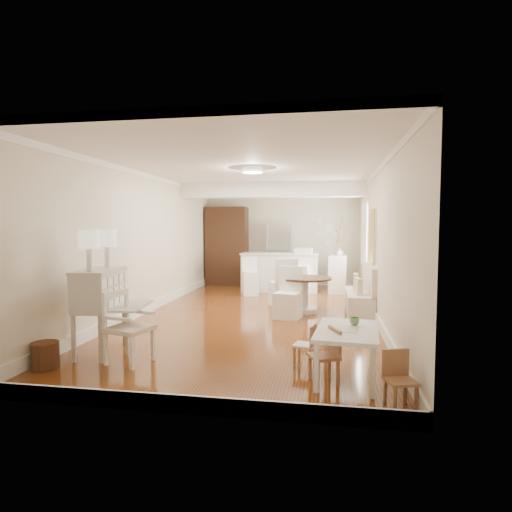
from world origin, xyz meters
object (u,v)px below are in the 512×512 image
(kids_chair_c, at_px, (401,380))
(pantry_cabinet, at_px, (227,246))
(dining_table, at_px, (305,295))
(secretary_bureau, at_px, (100,311))
(kids_table, at_px, (347,354))
(wicker_basket, at_px, (45,355))
(slip_chair_near, at_px, (288,293))
(kids_chair_b, at_px, (305,344))
(bar_stool_right, at_px, (301,271))
(kids_chair_a, at_px, (324,355))
(bar_stool_left, at_px, (250,277))
(gustavian_armchair, at_px, (129,327))
(fridge, at_px, (291,255))
(sideboard, at_px, (338,274))
(slip_chair_far, at_px, (283,282))
(breakfast_counter, at_px, (280,272))

(kids_chair_c, bearing_deg, pantry_cabinet, 96.60)
(pantry_cabinet, bearing_deg, dining_table, -56.37)
(secretary_bureau, height_order, kids_table, secretary_bureau)
(wicker_basket, bearing_deg, slip_chair_near, 51.61)
(kids_chair_b, height_order, bar_stool_right, bar_stool_right)
(kids_chair_a, bearing_deg, dining_table, 162.66)
(kids_table, bearing_deg, bar_stool_left, 110.91)
(wicker_basket, xyz_separation_m, bar_stool_left, (1.49, 5.88, 0.31))
(bar_stool_left, xyz_separation_m, pantry_cabinet, (-1.04, 1.84, 0.67))
(bar_stool_left, relative_size, pantry_cabinet, 0.41)
(gustavian_armchair, distance_m, slip_chair_near, 3.47)
(kids_chair_b, bearing_deg, secretary_bureau, -77.62)
(kids_chair_b, relative_size, kids_chair_c, 0.95)
(wicker_basket, bearing_deg, fridge, 73.01)
(wicker_basket, height_order, pantry_cabinet, pantry_cabinet)
(kids_chair_b, bearing_deg, sideboard, -171.87)
(dining_table, distance_m, slip_chair_far, 0.83)
(wicker_basket, relative_size, kids_chair_b, 0.61)
(wicker_basket, height_order, slip_chair_far, slip_chair_far)
(gustavian_armchair, bearing_deg, kids_chair_a, -82.97)
(kids_table, distance_m, slip_chair_far, 4.47)
(dining_table, bearing_deg, sideboard, 76.36)
(kids_chair_a, relative_size, kids_chair_c, 1.11)
(dining_table, bearing_deg, kids_table, -79.66)
(sideboard, bearing_deg, slip_chair_far, -113.99)
(kids_chair_a, bearing_deg, sideboard, 154.05)
(fridge, bearing_deg, kids_chair_a, -82.31)
(secretary_bureau, xyz_separation_m, fridge, (2.00, 7.00, 0.32))
(slip_chair_near, bearing_deg, bar_stool_right, 99.93)
(kids_chair_b, xyz_separation_m, bar_stool_right, (-0.40, 5.68, 0.32))
(bar_stool_right, bearing_deg, wicker_basket, -100.24)
(bar_stool_right, bearing_deg, gustavian_armchair, -93.76)
(kids_chair_b, bearing_deg, wicker_basket, -65.15)
(kids_chair_c, distance_m, slip_chair_near, 4.12)
(gustavian_armchair, xyz_separation_m, kids_table, (2.71, -0.11, -0.17))
(kids_table, height_order, kids_chair_b, kids_table)
(bar_stool_right, bearing_deg, kids_chair_a, -71.00)
(slip_chair_near, bearing_deg, wicker_basket, -117.27)
(kids_chair_a, distance_m, sideboard, 6.81)
(slip_chair_near, height_order, pantry_cabinet, pantry_cabinet)
(kids_table, bearing_deg, sideboard, 89.62)
(dining_table, height_order, breakfast_counter, breakfast_counter)
(kids_chair_c, relative_size, dining_table, 0.53)
(dining_table, height_order, sideboard, sideboard)
(dining_table, xyz_separation_m, sideboard, (0.71, 2.94, 0.12))
(wicker_basket, relative_size, breakfast_counter, 0.16)
(kids_chair_a, relative_size, dining_table, 0.59)
(secretary_bureau, bearing_deg, gustavian_armchair, -35.21)
(wicker_basket, distance_m, bar_stool_left, 6.08)
(kids_chair_a, bearing_deg, wicker_basket, -112.19)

